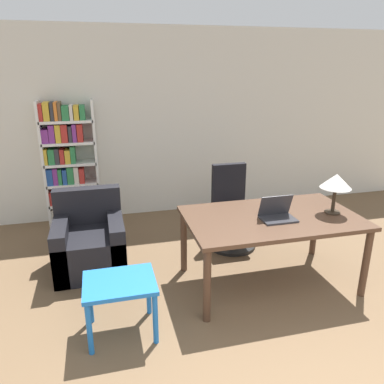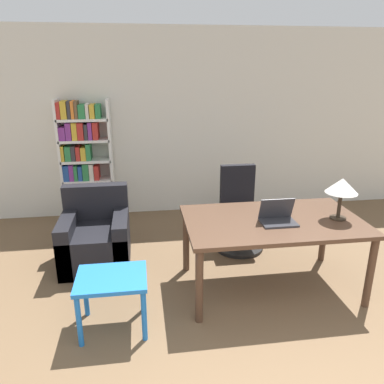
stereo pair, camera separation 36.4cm
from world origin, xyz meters
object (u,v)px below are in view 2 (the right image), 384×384
(desk, at_px, (273,227))
(laptop, at_px, (278,217))
(armchair, at_px, (96,239))
(bookshelf, at_px, (83,162))
(side_table_blue, at_px, (112,285))
(office_chair, at_px, (239,215))
(table_lamp, at_px, (342,187))

(desk, relative_size, laptop, 5.19)
(armchair, relative_size, bookshelf, 0.49)
(laptop, xyz_separation_m, bookshelf, (-2.07, 2.21, 0.06))
(laptop, distance_m, side_table_blue, 1.64)
(desk, bearing_deg, armchair, 156.59)
(desk, distance_m, armchair, 1.99)
(armchair, bearing_deg, side_table_blue, -77.93)
(office_chair, bearing_deg, side_table_blue, -136.91)
(desk, bearing_deg, bookshelf, 134.03)
(desk, height_order, armchair, armchair)
(desk, xyz_separation_m, bookshelf, (-2.06, 2.13, 0.19))
(table_lamp, xyz_separation_m, side_table_blue, (-2.17, -0.35, -0.66))
(desk, relative_size, side_table_blue, 2.93)
(side_table_blue, xyz_separation_m, bookshelf, (-0.52, 2.55, 0.45))
(table_lamp, height_order, bookshelf, bookshelf)
(laptop, xyz_separation_m, office_chair, (-0.09, 1.02, -0.38))
(office_chair, relative_size, side_table_blue, 1.75)
(office_chair, bearing_deg, table_lamp, -54.93)
(side_table_blue, distance_m, armchair, 1.23)
(table_lamp, relative_size, office_chair, 0.40)
(laptop, height_order, bookshelf, bookshelf)
(laptop, height_order, side_table_blue, laptop)
(laptop, bearing_deg, side_table_blue, -167.64)
(desk, height_order, side_table_blue, desk)
(table_lamp, xyz_separation_m, bookshelf, (-2.69, 2.20, -0.21))
(table_lamp, bearing_deg, office_chair, 125.07)
(side_table_blue, bearing_deg, table_lamp, 9.13)
(table_lamp, relative_size, side_table_blue, 0.70)
(side_table_blue, bearing_deg, laptop, 12.36)
(side_table_blue, relative_size, bookshelf, 0.34)
(bookshelf, bearing_deg, desk, -45.97)
(desk, xyz_separation_m, armchair, (-1.79, 0.78, -0.38))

